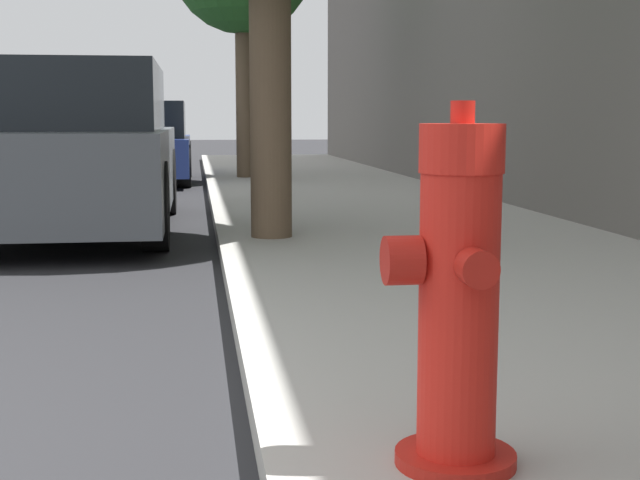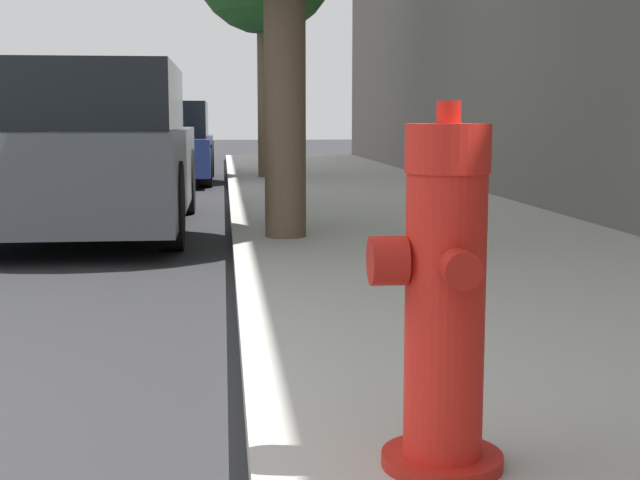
# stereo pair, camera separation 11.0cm
# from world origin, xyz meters

# --- Properties ---
(fire_hydrant) EXTENTS (0.36, 0.37, 0.97)m
(fire_hydrant) POSITION_xyz_m (2.54, -0.17, 0.56)
(fire_hydrant) COLOR red
(fire_hydrant) RESTS_ON sidewalk_slab
(parked_car_near) EXTENTS (1.87, 4.40, 1.50)m
(parked_car_near) POSITION_xyz_m (0.72, 5.94, 0.73)
(parked_car_near) COLOR #4C5156
(parked_car_near) RESTS_ON ground_plane
(parked_car_mid) EXTENTS (1.71, 3.89, 1.29)m
(parked_car_mid) POSITION_xyz_m (0.95, 12.21, 0.62)
(parked_car_mid) COLOR navy
(parked_car_mid) RESTS_ON ground_plane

